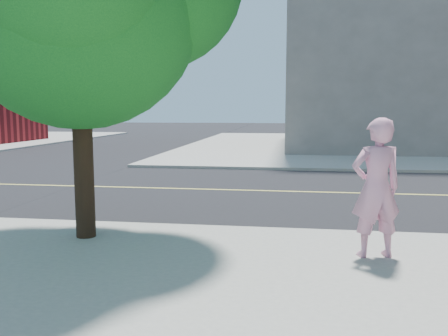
# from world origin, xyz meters

# --- Properties ---
(ground) EXTENTS (140.00, 140.00, 0.00)m
(ground) POSITION_xyz_m (0.00, 0.00, 0.00)
(ground) COLOR black
(ground) RESTS_ON ground
(road_ew) EXTENTS (140.00, 9.00, 0.01)m
(road_ew) POSITION_xyz_m (0.00, 4.50, 0.01)
(road_ew) COLOR black
(road_ew) RESTS_ON ground
(sidewalk_ne) EXTENTS (29.00, 25.00, 0.12)m
(sidewalk_ne) POSITION_xyz_m (13.50, 21.50, 0.06)
(sidewalk_ne) COLOR #98978E
(sidewalk_ne) RESTS_ON ground
(filler_ne) EXTENTS (18.00, 16.00, 14.00)m
(filler_ne) POSITION_xyz_m (14.00, 22.00, 7.12)
(filler_ne) COLOR slate
(filler_ne) RESTS_ON sidewalk_ne
(man_on_phone) EXTENTS (0.84, 0.66, 2.03)m
(man_on_phone) POSITION_xyz_m (6.57, -1.49, 1.14)
(man_on_phone) COLOR pink
(man_on_phone) RESTS_ON sidewalk_se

